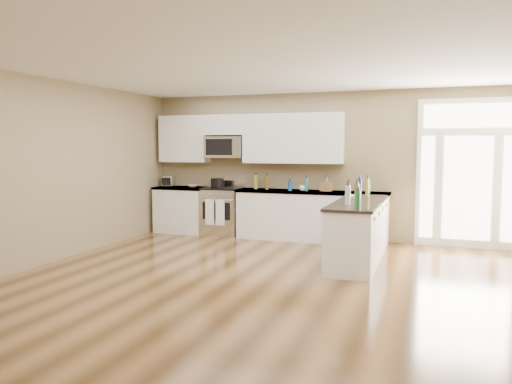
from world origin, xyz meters
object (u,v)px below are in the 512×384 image
peninsula_cabinet (358,234)px  kitchen_range (223,211)px  toaster_oven (168,181)px  stockpot (217,183)px

peninsula_cabinet → kitchen_range: bearing=153.5°
kitchen_range → toaster_oven: size_ratio=4.42×
peninsula_cabinet → toaster_oven: (-4.19, 1.58, 0.61)m
kitchen_range → toaster_oven: (-1.29, 0.13, 0.56)m
kitchen_range → peninsula_cabinet: bearing=-26.5°
kitchen_range → stockpot: stockpot is taller
stockpot → toaster_oven: bearing=174.0°
kitchen_range → stockpot: (-0.11, 0.00, 0.57)m
toaster_oven → kitchen_range: bearing=-12.0°
kitchen_range → stockpot: size_ratio=4.15×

